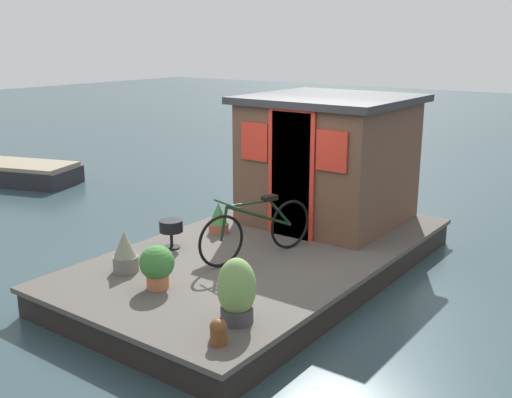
% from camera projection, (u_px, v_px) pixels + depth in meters
% --- Properties ---
extents(ground_plane, '(60.00, 60.00, 0.00)m').
position_uv_depth(ground_plane, '(265.00, 274.00, 7.91)').
color(ground_plane, '#2D4247').
extents(houseboat_deck, '(5.37, 2.99, 0.36)m').
position_uv_depth(houseboat_deck, '(265.00, 261.00, 7.86)').
color(houseboat_deck, '#4C4742').
rests_on(houseboat_deck, ground_plane).
extents(houseboat_cabin, '(2.16, 2.21, 1.84)m').
position_uv_depth(houseboat_cabin, '(328.00, 159.00, 8.80)').
color(houseboat_cabin, brown).
rests_on(houseboat_cabin, houseboat_deck).
extents(bicycle, '(1.66, 0.61, 0.77)m').
position_uv_depth(bicycle, '(257.00, 229.00, 7.41)').
color(bicycle, black).
rests_on(bicycle, houseboat_deck).
extents(potted_plant_fern, '(0.38, 0.38, 0.48)m').
position_uv_depth(potted_plant_fern, '(157.00, 265.00, 6.51)').
color(potted_plant_fern, '#B2603D').
rests_on(potted_plant_fern, houseboat_deck).
extents(potted_plant_ivy, '(0.28, 0.28, 0.43)m').
position_uv_depth(potted_plant_ivy, '(218.00, 219.00, 8.38)').
color(potted_plant_ivy, '#935138').
rests_on(potted_plant_ivy, houseboat_deck).
extents(potted_plant_basil, '(0.37, 0.37, 0.64)m').
position_uv_depth(potted_plant_basil, '(237.00, 292.00, 5.71)').
color(potted_plant_basil, '#38383D').
rests_on(potted_plant_basil, houseboat_deck).
extents(potted_plant_lavender, '(0.30, 0.30, 0.49)m').
position_uv_depth(potted_plant_lavender, '(125.00, 252.00, 6.98)').
color(potted_plant_lavender, slate).
rests_on(potted_plant_lavender, houseboat_deck).
extents(charcoal_grill, '(0.30, 0.30, 0.37)m').
position_uv_depth(charcoal_grill, '(171.00, 228.00, 7.75)').
color(charcoal_grill, black).
rests_on(charcoal_grill, houseboat_deck).
extents(mooring_bollard, '(0.16, 0.16, 0.24)m').
position_uv_depth(mooring_bollard, '(219.00, 331.00, 5.33)').
color(mooring_bollard, brown).
rests_on(mooring_bollard, houseboat_deck).
extents(dinghy_boat, '(1.97, 3.19, 0.44)m').
position_uv_depth(dinghy_boat, '(9.00, 172.00, 12.95)').
color(dinghy_boat, '#232328').
rests_on(dinghy_boat, ground_plane).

